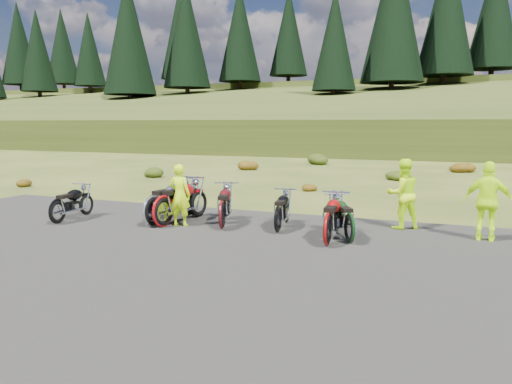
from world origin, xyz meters
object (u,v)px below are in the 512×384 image
at_px(motorcycle_0, 58,225).
at_px(motorcycle_3, 154,227).
at_px(person_middle, 180,196).
at_px(motorcycle_7, 349,244).

height_order(motorcycle_0, motorcycle_3, motorcycle_3).
relative_size(motorcycle_3, person_middle, 1.41).
bearing_deg(motorcycle_3, motorcycle_0, 111.33).
xyz_separation_m(motorcycle_0, motorcycle_3, (2.57, 0.68, 0.00)).
relative_size(motorcycle_0, person_middle, 1.16).
bearing_deg(person_middle, motorcycle_7, 175.72).
height_order(motorcycle_3, person_middle, person_middle).
bearing_deg(motorcycle_3, motorcycle_7, -82.65).
bearing_deg(motorcycle_7, person_middle, 58.34).
distance_m(motorcycle_0, motorcycle_7, 7.75).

